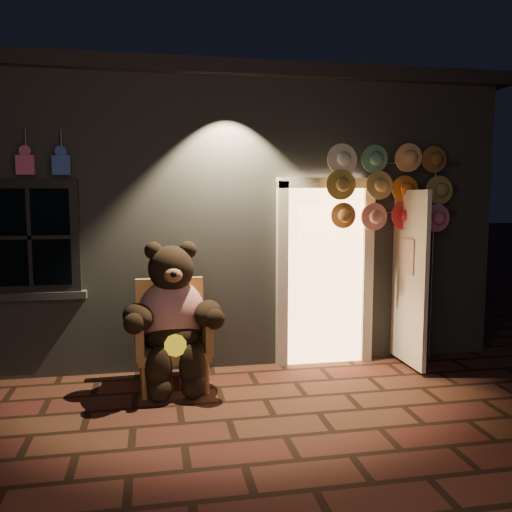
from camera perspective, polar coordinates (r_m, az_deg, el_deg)
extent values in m
plane|color=#4E2C1E|center=(5.04, -2.88, -16.84)|extent=(60.00, 60.00, 0.00)
cube|color=slate|center=(8.62, -6.65, 4.12)|extent=(7.00, 5.00, 3.30)
cube|color=black|center=(8.72, -6.80, 15.55)|extent=(7.30, 5.30, 0.16)
cube|color=black|center=(6.20, -22.64, 1.85)|extent=(1.00, 0.10, 1.20)
cube|color=black|center=(6.17, -22.69, 1.83)|extent=(0.82, 0.06, 1.02)
cube|color=slate|center=(6.27, -22.39, -3.89)|extent=(1.10, 0.14, 0.08)
cube|color=#F8B56F|center=(6.45, 7.17, -2.01)|extent=(0.92, 0.10, 2.10)
cube|color=beige|center=(6.27, 2.76, -2.20)|extent=(0.12, 0.12, 2.20)
cube|color=beige|center=(6.59, 11.58, -1.91)|extent=(0.12, 0.12, 2.20)
cube|color=beige|center=(6.35, 7.42, 7.63)|extent=(1.16, 0.12, 0.12)
cube|color=beige|center=(6.45, 15.86, -2.21)|extent=(0.05, 0.80, 2.00)
cube|color=#C45076|center=(6.11, -23.10, 8.82)|extent=(0.18, 0.07, 0.20)
cylinder|color=#59595E|center=(6.19, -23.08, 11.11)|extent=(0.02, 0.02, 0.25)
cube|color=#324FAF|center=(6.05, -19.82, 8.98)|extent=(0.18, 0.07, 0.20)
cylinder|color=#59595E|center=(6.12, -19.82, 11.29)|extent=(0.02, 0.02, 0.25)
cube|color=#AF6C44|center=(5.76, -8.74, -9.87)|extent=(0.75, 0.70, 0.10)
cube|color=#AF6C44|center=(5.98, -9.05, -5.72)|extent=(0.72, 0.12, 0.72)
cube|color=#AF6C44|center=(5.67, -12.22, -8.05)|extent=(0.11, 0.62, 0.41)
cube|color=#AF6C44|center=(5.73, -5.34, -7.79)|extent=(0.11, 0.62, 0.41)
cylinder|color=#AF6C44|center=(5.54, -11.71, -12.96)|extent=(0.05, 0.05, 0.33)
cylinder|color=#AF6C44|center=(5.59, -5.21, -12.67)|extent=(0.05, 0.05, 0.33)
cylinder|color=#AF6C44|center=(6.09, -11.90, -11.17)|extent=(0.05, 0.05, 0.33)
cylinder|color=#AF6C44|center=(6.13, -6.01, -10.93)|extent=(0.05, 0.05, 0.33)
ellipsoid|color=#B11214|center=(5.72, -8.88, -5.99)|extent=(0.72, 0.59, 0.73)
ellipsoid|color=black|center=(5.69, -8.77, -8.27)|extent=(0.59, 0.51, 0.34)
sphere|color=black|center=(5.58, -8.92, -1.30)|extent=(0.49, 0.49, 0.47)
sphere|color=black|center=(5.58, -10.75, 0.56)|extent=(0.18, 0.18, 0.18)
sphere|color=black|center=(5.61, -7.21, 0.65)|extent=(0.18, 0.18, 0.18)
ellipsoid|color=#8D5C40|center=(5.38, -8.73, -2.03)|extent=(0.19, 0.14, 0.15)
ellipsoid|color=black|center=(5.48, -12.32, -6.29)|extent=(0.43, 0.54, 0.26)
ellipsoid|color=black|center=(5.53, -5.09, -6.04)|extent=(0.39, 0.53, 0.26)
ellipsoid|color=black|center=(5.45, -10.19, -11.63)|extent=(0.26, 0.26, 0.45)
ellipsoid|color=black|center=(5.48, -6.72, -11.48)|extent=(0.26, 0.26, 0.45)
sphere|color=black|center=(5.46, -10.11, -13.66)|extent=(0.24, 0.24, 0.24)
sphere|color=black|center=(5.48, -6.61, -13.50)|extent=(0.24, 0.24, 0.24)
cylinder|color=yellow|center=(5.40, -8.49, -9.30)|extent=(0.23, 0.10, 0.22)
cylinder|color=#59595E|center=(6.86, 18.09, 0.13)|extent=(0.04, 0.04, 2.55)
cylinder|color=#59595E|center=(6.69, 16.34, 9.36)|extent=(1.13, 0.03, 0.03)
cylinder|color=#59595E|center=(6.68, 16.27, 6.93)|extent=(1.13, 0.03, 0.03)
cylinder|color=#59595E|center=(6.68, 16.19, 4.50)|extent=(1.13, 0.03, 0.03)
cylinder|color=white|center=(6.28, 9.19, 10.18)|extent=(0.32, 0.11, 0.32)
cylinder|color=#66A577|center=(6.39, 12.52, 10.04)|extent=(0.32, 0.11, 0.32)
cylinder|color=#EBB26E|center=(6.52, 15.72, 9.88)|extent=(0.32, 0.11, 0.32)
cylinder|color=brown|center=(6.75, 18.41, 9.67)|extent=(0.32, 0.11, 0.32)
cylinder|color=gold|center=(6.23, 9.23, 7.16)|extent=(0.32, 0.11, 0.32)
cylinder|color=tan|center=(6.35, 12.55, 7.08)|extent=(0.32, 0.11, 0.32)
cylinder|color=orange|center=(6.56, 15.40, 6.97)|extent=(0.32, 0.11, 0.32)
cylinder|color=#A0934B|center=(6.71, 18.43, 6.86)|extent=(0.32, 0.11, 0.32)
cylinder|color=#DA8B3E|center=(6.21, 9.27, 4.11)|extent=(0.32, 0.11, 0.32)
cylinder|color=pink|center=(6.41, 12.27, 4.12)|extent=(0.32, 0.11, 0.32)
cylinder|color=red|center=(6.54, 15.43, 4.07)|extent=(0.32, 0.11, 0.32)
cylinder|color=pink|center=(6.69, 18.46, 4.02)|extent=(0.32, 0.11, 0.32)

